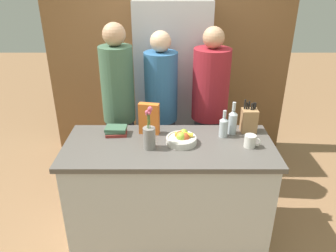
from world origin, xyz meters
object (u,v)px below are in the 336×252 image
at_px(refrigerator, 171,87).
at_px(person_in_red_tee, 209,104).
at_px(coffee_mug, 249,141).
at_px(book_stack, 115,131).
at_px(bottle_oil, 232,121).
at_px(person_at_sink, 118,104).
at_px(fruit_bowl, 181,139).
at_px(flower_vase, 148,135).
at_px(bottle_vinegar, 223,126).
at_px(person_in_blue, 160,106).
at_px(knife_block, 248,120).
at_px(cereal_box, 148,119).

xyz_separation_m(refrigerator, person_in_red_tee, (0.36, -0.55, 0.01)).
xyz_separation_m(coffee_mug, person_in_red_tee, (-0.23, 0.74, 0.01)).
bearing_deg(book_stack, bottle_oil, 1.17).
bearing_deg(coffee_mug, person_at_sink, 150.14).
bearing_deg(fruit_bowl, flower_vase, -162.11).
bearing_deg(bottle_vinegar, bottle_oil, 34.55).
relative_size(refrigerator, flower_vase, 5.40).
bearing_deg(refrigerator, person_in_blue, -101.46).
xyz_separation_m(refrigerator, knife_block, (0.64, -1.02, 0.05)).
xyz_separation_m(cereal_box, person_at_sink, (-0.31, 0.40, -0.03)).
xyz_separation_m(knife_block, flower_vase, (-0.83, -0.29, 0.01)).
xyz_separation_m(refrigerator, flower_vase, (-0.19, -1.31, 0.06)).
bearing_deg(bottle_oil, bottle_vinegar, -145.45).
bearing_deg(bottle_oil, person_in_red_tee, 104.52).
xyz_separation_m(fruit_bowl, knife_block, (0.58, 0.21, 0.06)).
bearing_deg(person_in_blue, bottle_oil, -51.68).
distance_m(fruit_bowl, knife_block, 0.62).
bearing_deg(bottle_vinegar, person_in_blue, 133.10).
xyz_separation_m(fruit_bowl, bottle_oil, (0.43, 0.17, 0.07)).
xyz_separation_m(book_stack, bottle_vinegar, (0.89, -0.04, 0.06)).
height_order(fruit_bowl, bottle_oil, bottle_oil).
bearing_deg(fruit_bowl, bottle_oil, 21.77).
distance_m(knife_block, coffee_mug, 0.28).
bearing_deg(bottle_oil, flower_vase, -159.65).
bearing_deg(person_in_blue, fruit_bowl, -87.33).
relative_size(fruit_bowl, cereal_box, 0.91).
distance_m(flower_vase, person_in_red_tee, 0.94).
relative_size(person_at_sink, person_in_blue, 1.05).
distance_m(knife_block, bottle_oil, 0.15).
height_order(knife_block, coffee_mug, knife_block).
bearing_deg(person_in_blue, person_at_sink, -177.70).
distance_m(refrigerator, book_stack, 1.18).
distance_m(flower_vase, person_in_blue, 0.76).
height_order(person_at_sink, person_in_red_tee, person_at_sink).
relative_size(book_stack, bottle_oil, 0.66).
bearing_deg(coffee_mug, fruit_bowl, 173.33).
relative_size(bottle_vinegar, person_in_blue, 0.14).
relative_size(refrigerator, cereal_box, 7.01).
xyz_separation_m(book_stack, person_in_red_tee, (0.84, 0.53, 0.03)).
bearing_deg(person_in_blue, knife_block, -43.74).
distance_m(knife_block, flower_vase, 0.88).
distance_m(fruit_bowl, person_in_red_tee, 0.74).
bearing_deg(refrigerator, bottle_oil, -64.81).
bearing_deg(refrigerator, person_in_red_tee, -56.34).
bearing_deg(flower_vase, person_at_sink, 116.13).
bearing_deg(flower_vase, bottle_vinegar, 18.11).
xyz_separation_m(coffee_mug, bottle_oil, (-0.10, 0.23, 0.06)).
height_order(fruit_bowl, person_in_blue, person_in_blue).
relative_size(knife_block, bottle_oil, 1.01).
relative_size(coffee_mug, person_in_red_tee, 0.07).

